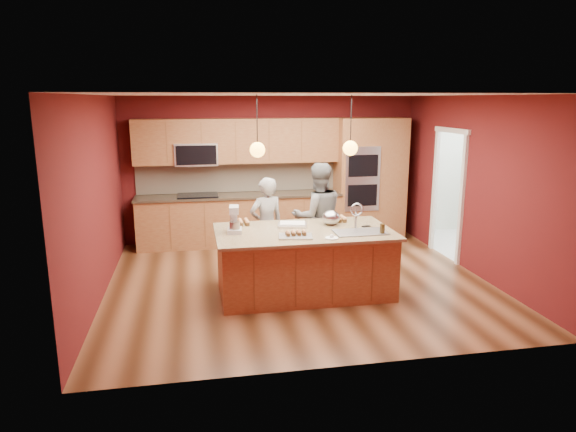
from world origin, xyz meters
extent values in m
plane|color=#412311|center=(0.00, 0.00, 0.00)|extent=(5.50, 5.50, 0.00)
plane|color=silver|center=(0.00, 0.00, 2.70)|extent=(5.50, 5.50, 0.00)
plane|color=#541213|center=(0.00, 2.50, 1.35)|extent=(5.50, 0.00, 5.50)
plane|color=#541213|center=(0.00, -2.50, 1.35)|extent=(5.50, 0.00, 5.50)
plane|color=#541213|center=(-2.75, 0.00, 1.35)|extent=(0.00, 5.00, 5.00)
plane|color=#541213|center=(2.75, 0.00, 1.35)|extent=(0.00, 5.00, 5.00)
cube|color=brown|center=(-0.65, 2.20, 0.45)|extent=(3.70, 0.60, 0.90)
cube|color=#2B231A|center=(-0.65, 2.19, 0.92)|extent=(3.74, 0.64, 0.04)
cube|color=#CAB496|center=(-0.65, 2.48, 1.22)|extent=(3.70, 0.03, 0.56)
cube|color=brown|center=(-0.65, 2.32, 1.90)|extent=(3.70, 0.36, 0.80)
cube|color=black|center=(-1.40, 2.18, 0.94)|extent=(0.72, 0.52, 0.03)
cube|color=#B8BBBF|center=(-1.40, 2.30, 1.68)|extent=(0.76, 0.40, 0.40)
cube|color=brown|center=(1.60, 2.20, 1.15)|extent=(0.80, 0.60, 2.30)
cube|color=#B8BBBF|center=(1.60, 1.90, 1.20)|extent=(0.66, 0.04, 1.20)
cube|color=brown|center=(2.25, 2.20, 1.15)|extent=(0.50, 0.60, 2.30)
plane|color=beige|center=(3.65, 1.20, 0.00)|extent=(2.60, 2.60, 0.00)
plane|color=silver|center=(4.55, 1.20, 1.35)|extent=(0.00, 2.70, 2.70)
cube|color=white|center=(4.35, 1.20, 1.95)|extent=(0.35, 2.40, 0.75)
cylinder|color=black|center=(-0.64, -0.41, 2.35)|extent=(0.01, 0.01, 0.70)
sphere|color=gold|center=(-0.64, -0.41, 2.00)|extent=(0.20, 0.20, 0.20)
cylinder|color=black|center=(0.62, -0.41, 2.35)|extent=(0.01, 0.01, 0.70)
sphere|color=gold|center=(0.62, -0.41, 2.00)|extent=(0.20, 0.20, 0.20)
cube|color=brown|center=(-0.01, -0.41, 0.42)|extent=(2.32, 1.25, 0.85)
cube|color=tan|center=(-0.01, -0.41, 0.87)|extent=(2.42, 1.35, 0.04)
cube|color=#B8BBBF|center=(0.71, -0.65, 0.81)|extent=(0.69, 0.41, 0.18)
imported|color=black|center=(-0.40, 0.52, 0.75)|extent=(0.62, 0.50, 1.49)
imported|color=gray|center=(0.41, 0.52, 0.85)|extent=(0.85, 0.68, 1.70)
cube|color=silver|center=(-0.96, -0.35, 0.92)|extent=(0.21, 0.26, 0.06)
cube|color=silver|center=(-0.96, -0.25, 1.07)|extent=(0.10, 0.08, 0.25)
cube|color=silver|center=(-0.96, -0.33, 1.20)|extent=(0.15, 0.26, 0.09)
cylinder|color=#A8ABB0|center=(-0.96, -0.39, 0.98)|extent=(0.14, 0.14, 0.13)
cube|color=white|center=(-0.12, -0.13, 0.90)|extent=(0.46, 0.38, 0.03)
cube|color=white|center=(-0.12, -0.13, 0.92)|extent=(0.40, 0.32, 0.02)
cube|color=#B8BBBF|center=(-0.20, -0.72, 0.90)|extent=(0.48, 0.38, 0.02)
ellipsoid|color=#A8ABB0|center=(0.43, -0.17, 0.99)|extent=(0.26, 0.26, 0.22)
cylinder|color=white|center=(0.25, -0.89, 0.90)|extent=(0.17, 0.17, 0.01)
cylinder|color=#352710|center=(0.98, -0.77, 0.96)|extent=(0.07, 0.07, 0.13)
cube|color=black|center=(0.89, -0.37, 0.90)|extent=(0.13, 0.09, 0.01)
cube|color=silver|center=(4.21, 0.80, 0.45)|extent=(0.68, 0.69, 0.90)
cube|color=silver|center=(4.22, 1.48, 0.56)|extent=(0.79, 0.80, 1.11)
camera|label=1|loc=(-1.49, -7.04, 2.65)|focal=32.00mm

